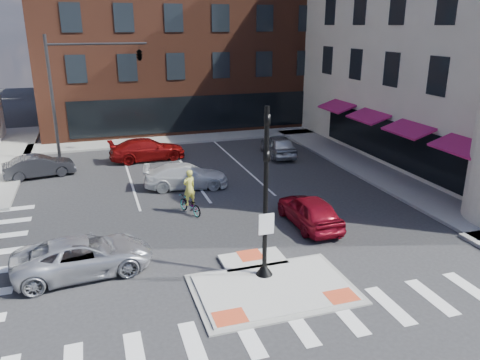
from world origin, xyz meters
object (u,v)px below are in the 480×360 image
object	(u,v)px
cyclist	(190,199)
red_sedan	(309,211)
bg_car_red	(147,149)
silver_suv	(84,256)
bg_car_dark	(39,166)
white_pickup	(186,176)
bg_car_silver	(278,145)

from	to	relation	value
cyclist	red_sedan	bearing A→B (deg)	126.73
bg_car_red	cyclist	xyz separation A→B (m)	(0.72, -10.01, 0.02)
silver_suv	cyclist	xyz separation A→B (m)	(4.78, 4.32, 0.06)
bg_car_dark	cyclist	xyz separation A→B (m)	(7.23, -8.29, 0.08)
silver_suv	bg_car_dark	world-z (taller)	silver_suv
silver_suv	bg_car_red	bearing A→B (deg)	-21.05
bg_car_dark	cyclist	world-z (taller)	cyclist
white_pickup	silver_suv	bearing A→B (deg)	155.23
bg_car_silver	bg_car_red	bearing A→B (deg)	-5.13
white_pickup	red_sedan	bearing A→B (deg)	-139.33
silver_suv	bg_car_red	xyz separation A→B (m)	(4.06, 14.32, 0.04)
bg_car_silver	bg_car_red	distance (m)	8.79
bg_car_silver	cyclist	bearing A→B (deg)	52.35
bg_car_red	bg_car_dark	bearing A→B (deg)	100.60
white_pickup	bg_car_red	size ratio (longest dim) A/B	0.93
white_pickup	bg_car_dark	xyz separation A→B (m)	(-7.83, 4.53, -0.01)
bg_car_silver	bg_car_red	world-z (taller)	bg_car_silver
bg_car_silver	silver_suv	bearing A→B (deg)	50.78
bg_car_dark	cyclist	bearing A→B (deg)	-149.42
white_pickup	bg_car_red	distance (m)	6.38
bg_car_silver	bg_car_red	xyz separation A→B (m)	(-8.63, 1.68, -0.01)
white_pickup	bg_car_silver	xyz separation A→B (m)	(7.31, 4.57, 0.06)
silver_suv	red_sedan	distance (m)	9.64
silver_suv	red_sedan	bearing A→B (deg)	-87.22
bg_car_silver	white_pickup	bearing A→B (deg)	37.89
cyclist	bg_car_red	bearing A→B (deg)	-107.25
red_sedan	bg_car_silver	world-z (taller)	bg_car_silver
red_sedan	bg_car_red	xyz separation A→B (m)	(-5.49, 12.98, 0.01)
bg_car_dark	bg_car_red	world-z (taller)	bg_car_red
red_sedan	white_pickup	size ratio (longest dim) A/B	0.91
silver_suv	cyclist	bearing A→B (deg)	-53.12
red_sedan	white_pickup	xyz separation A→B (m)	(-4.17, 6.73, -0.05)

